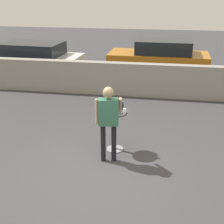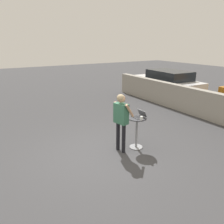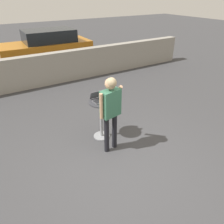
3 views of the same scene
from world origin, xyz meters
name	(u,v)px [view 2 (image 2 of 3)]	position (x,y,z in m)	size (l,w,h in m)	color
ground_plane	(100,155)	(0.00, 0.00, 0.00)	(50.00, 50.00, 0.00)	#3D3D3F
pavement_kerb	(217,108)	(0.00, 5.34, 0.59)	(13.26, 0.35, 1.18)	gray
cafe_table	(137,129)	(0.16, 1.17, 0.60)	(0.57, 0.57, 0.97)	gray
laptop	(139,116)	(0.16, 1.25, 1.02)	(0.35, 0.34, 0.21)	#515156
coffee_mug	(141,118)	(0.39, 1.15, 1.02)	(0.12, 0.08, 0.11)	white
standing_person	(121,115)	(0.10, 0.64, 1.12)	(0.57, 0.44, 1.74)	black
parked_car_further_down	(167,82)	(-4.54, 7.03, 0.78)	(4.68, 2.19, 1.50)	silver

